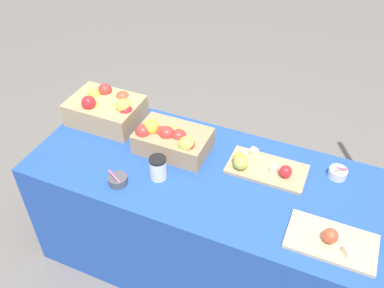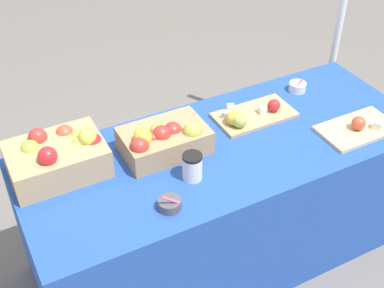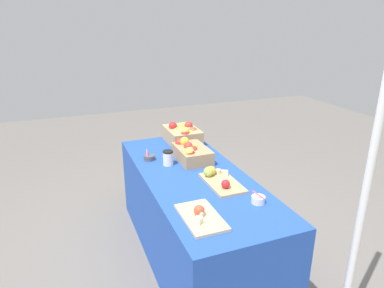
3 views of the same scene
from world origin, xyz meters
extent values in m
plane|color=slate|center=(0.00, 0.00, 0.00)|extent=(10.00, 10.00, 0.00)
cube|color=#234CAD|center=(0.00, 0.00, 0.37)|extent=(1.90, 0.76, 0.74)
cube|color=tan|center=(-0.73, 0.17, 0.81)|extent=(0.40, 0.29, 0.14)
sphere|color=#D14C33|center=(-0.66, 0.26, 0.86)|extent=(0.08, 0.08, 0.08)
sphere|color=#B2332D|center=(-0.78, 0.25, 0.89)|extent=(0.08, 0.08, 0.08)
sphere|color=#99B742|center=(-0.82, 0.21, 0.87)|extent=(0.08, 0.08, 0.08)
sphere|color=red|center=(-0.57, 0.14, 0.87)|extent=(0.08, 0.08, 0.08)
sphere|color=#B2C64C|center=(-0.62, 0.16, 0.86)|extent=(0.08, 0.08, 0.08)
sphere|color=#99B742|center=(-0.62, 0.21, 0.85)|extent=(0.08, 0.08, 0.08)
sphere|color=#B2C64C|center=(-0.59, 0.15, 0.89)|extent=(0.08, 0.08, 0.08)
sphere|color=red|center=(-0.78, 0.09, 0.90)|extent=(0.08, 0.08, 0.08)
sphere|color=#99B742|center=(-0.77, 0.11, 0.87)|extent=(0.08, 0.08, 0.08)
cube|color=tan|center=(-0.27, 0.09, 0.80)|extent=(0.38, 0.25, 0.11)
sphere|color=#B2332D|center=(-0.29, 0.07, 0.86)|extent=(0.08, 0.08, 0.08)
sphere|color=#B2332D|center=(-0.41, 0.03, 0.86)|extent=(0.08, 0.08, 0.08)
sphere|color=#B2C64C|center=(-0.28, 0.11, 0.84)|extent=(0.08, 0.08, 0.08)
sphere|color=#B2C64C|center=(-0.16, 0.03, 0.86)|extent=(0.08, 0.08, 0.08)
sphere|color=#B2332D|center=(-0.16, 0.03, 0.85)|extent=(0.08, 0.08, 0.08)
sphere|color=#B2332D|center=(-0.23, 0.08, 0.84)|extent=(0.08, 0.08, 0.08)
sphere|color=gold|center=(-0.38, 0.07, 0.87)|extent=(0.08, 0.08, 0.08)
sphere|color=#B2332D|center=(-0.33, 0.08, 0.83)|extent=(0.08, 0.08, 0.08)
cube|color=#D1B284|center=(0.61, -0.19, 0.75)|extent=(0.37, 0.22, 0.02)
cube|color=beige|center=(0.61, -0.20, 0.78)|extent=(0.05, 0.05, 0.04)
cube|color=beige|center=(0.68, -0.24, 0.78)|extent=(0.06, 0.06, 0.04)
sphere|color=#D14C33|center=(0.60, -0.20, 0.79)|extent=(0.07, 0.07, 0.07)
cube|color=tan|center=(0.24, 0.13, 0.75)|extent=(0.39, 0.21, 0.02)
cube|color=beige|center=(0.27, 0.12, 0.78)|extent=(0.04, 0.04, 0.03)
cube|color=beige|center=(0.10, 0.16, 0.78)|extent=(0.05, 0.05, 0.03)
sphere|color=gold|center=(0.10, 0.10, 0.79)|extent=(0.07, 0.07, 0.07)
sphere|color=#B2C64C|center=(0.11, 0.07, 0.80)|extent=(0.07, 0.07, 0.07)
sphere|color=red|center=(0.33, 0.11, 0.79)|extent=(0.06, 0.06, 0.06)
cube|color=beige|center=(0.14, 0.20, 0.78)|extent=(0.05, 0.05, 0.04)
cylinder|color=silver|center=(0.57, 0.23, 0.76)|extent=(0.09, 0.09, 0.05)
cylinder|color=#EA598C|center=(0.58, 0.22, 0.81)|extent=(0.06, 0.07, 0.05)
cylinder|color=#4C4C51|center=(-0.40, -0.24, 0.76)|extent=(0.09, 0.09, 0.04)
cylinder|color=#EA598C|center=(-0.41, -0.26, 0.80)|extent=(0.07, 0.02, 0.05)
cylinder|color=silver|center=(-0.24, -0.13, 0.80)|extent=(0.08, 0.08, 0.11)
cylinder|color=black|center=(-0.24, -0.13, 0.86)|extent=(0.08, 0.08, 0.01)
camera|label=1|loc=(0.50, -1.42, 2.20)|focal=39.15mm
camera|label=2|loc=(-1.00, -1.57, 2.20)|focal=48.26mm
camera|label=3|loc=(2.26, -0.90, 1.87)|focal=32.36mm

